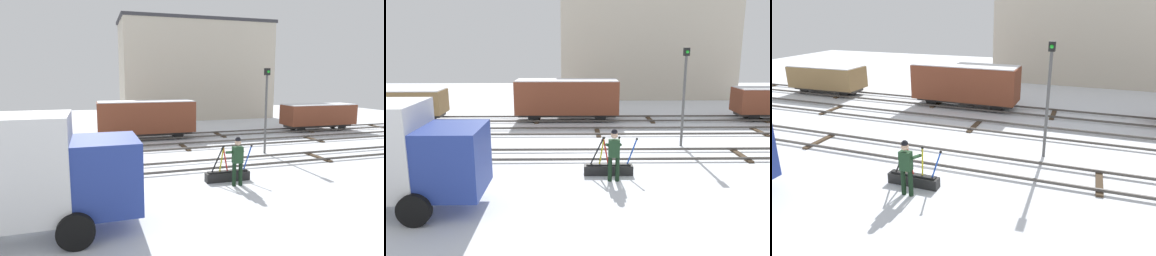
{
  "view_description": "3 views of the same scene",
  "coord_description": "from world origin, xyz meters",
  "views": [
    {
      "loc": [
        -5.03,
        -13.95,
        4.04
      ],
      "look_at": [
        -0.1,
        2.5,
        1.44
      ],
      "focal_mm": 31.03,
      "sensor_mm": 36.0,
      "label": 1
    },
    {
      "loc": [
        -1.37,
        -15.34,
        4.76
      ],
      "look_at": [
        -1.09,
        2.29,
        0.74
      ],
      "focal_mm": 35.18,
      "sensor_mm": 36.0,
      "label": 2
    },
    {
      "loc": [
        5.08,
        -11.51,
        5.66
      ],
      "look_at": [
        0.36,
        1.7,
        0.82
      ],
      "focal_mm": 32.49,
      "sensor_mm": 36.0,
      "label": 3
    }
  ],
  "objects": [
    {
      "name": "track_main_line",
      "position": [
        0.0,
        0.0,
        0.11
      ],
      "size": [
        44.0,
        1.94,
        0.18
      ],
      "color": "#4C4742",
      "rests_on": "ground_plane"
    },
    {
      "name": "rail_worker",
      "position": [
        0.07,
        -2.84,
        1.07
      ],
      "size": [
        0.53,
        0.71,
        1.87
      ],
      "rotation": [
        0.0,
        0.0,
        -0.01
      ],
      "color": "black",
      "rests_on": "ground_plane"
    },
    {
      "name": "freight_car_far_end",
      "position": [
        -11.8,
        7.68,
        1.16
      ],
      "size": [
        5.09,
        2.14,
        1.97
      ],
      "rotation": [
        0.0,
        0.0,
        0.02
      ],
      "color": "#2D2B28",
      "rests_on": "ground_plane"
    },
    {
      "name": "signal_post",
      "position": [
        3.76,
        1.71,
        2.73
      ],
      "size": [
        0.24,
        0.32,
        4.54
      ],
      "color": "#4C4C4C",
      "rests_on": "ground_plane"
    },
    {
      "name": "track_siding_far",
      "position": [
        0.0,
        7.68,
        0.11
      ],
      "size": [
        44.0,
        1.94,
        0.18
      ],
      "color": "#4C4742",
      "rests_on": "ground_plane"
    },
    {
      "name": "apartment_building",
      "position": [
        5.16,
        18.95,
        4.85
      ],
      "size": [
        15.14,
        6.15,
        9.69
      ],
      "color": "beige",
      "rests_on": "ground_plane"
    },
    {
      "name": "track_siding_near",
      "position": [
        0.0,
        4.31,
        0.11
      ],
      "size": [
        44.0,
        1.94,
        0.18
      ],
      "color": "#4C4742",
      "rests_on": "ground_plane"
    },
    {
      "name": "ground_plane",
      "position": [
        0.0,
        0.0,
        0.0
      ],
      "size": [
        60.0,
        60.0,
        0.0
      ],
      "primitive_type": "plane",
      "color": "silver"
    },
    {
      "name": "freight_car_mid_siding",
      "position": [
        -1.69,
        7.68,
        1.46
      ],
      "size": [
        6.28,
        2.01,
        2.55
      ],
      "rotation": [
        0.0,
        0.0,
        -0.01
      ],
      "color": "#2D2B28",
      "rests_on": "ground_plane"
    },
    {
      "name": "switch_lever_frame",
      "position": [
        -0.04,
        -2.21,
        0.25
      ],
      "size": [
        1.96,
        0.37,
        1.45
      ],
      "rotation": [
        0.0,
        0.0,
        -0.01
      ],
      "color": "black",
      "rests_on": "ground_plane"
    }
  ]
}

